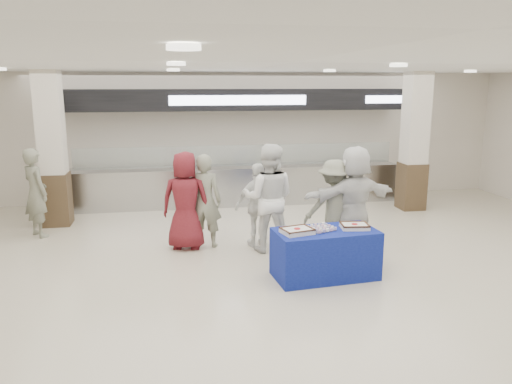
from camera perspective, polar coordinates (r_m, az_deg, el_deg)
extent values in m
plane|color=beige|center=(7.38, 3.70, -11.12)|extent=(14.00, 14.00, 0.00)
cube|color=#ACAEB3|center=(12.33, -2.14, 0.70)|extent=(8.00, 0.80, 0.90)
cube|color=#ACAEB3|center=(12.25, -2.16, 2.85)|extent=(8.00, 0.85, 0.04)
cube|color=white|center=(11.90, -1.97, 4.19)|extent=(7.60, 0.02, 0.50)
cube|color=black|center=(12.09, -2.22, 10.50)|extent=(8.40, 0.70, 0.50)
cube|color=white|center=(11.73, -1.98, 10.45)|extent=(3.20, 0.03, 0.22)
cube|color=white|center=(12.82, 15.37, 10.18)|extent=(1.40, 0.03, 0.18)
cube|color=#3C2C1B|center=(11.29, -21.82, -0.76)|extent=(0.55, 0.55, 1.10)
cube|color=silver|center=(11.06, -22.48, 7.34)|extent=(0.50, 0.50, 2.10)
cube|color=#3C2C1B|center=(12.38, 17.32, 0.66)|extent=(0.55, 0.55, 1.10)
cube|color=silver|center=(12.18, 17.81, 8.06)|extent=(0.50, 0.50, 2.10)
cube|color=navy|center=(7.77, 7.90, -7.00)|extent=(1.62, 0.93, 0.75)
cube|color=white|center=(7.44, 4.72, -4.48)|extent=(0.51, 0.44, 0.07)
cube|color=#402212|center=(7.43, 4.73, -4.14)|extent=(0.51, 0.44, 0.02)
cylinder|color=red|center=(7.43, 4.73, -4.19)|extent=(0.12, 0.12, 0.01)
cube|color=white|center=(7.82, 11.19, -3.88)|extent=(0.45, 0.37, 0.06)
cube|color=#402212|center=(7.80, 11.20, -3.56)|extent=(0.45, 0.37, 0.02)
cylinder|color=red|center=(7.81, 11.20, -3.62)|extent=(0.10, 0.10, 0.01)
cube|color=#B2B2B7|center=(7.66, 7.50, -4.27)|extent=(0.44, 0.39, 0.01)
imported|color=maroon|center=(8.98, -8.05, -0.98)|extent=(0.97, 0.74, 1.77)
imported|color=slate|center=(9.05, -5.90, -1.01)|extent=(0.72, 0.58, 1.71)
imported|color=white|center=(8.75, 1.47, -0.71)|extent=(1.10, 0.96, 1.92)
imported|color=white|center=(9.05, 0.35, -1.49)|extent=(0.96, 0.53, 1.54)
imported|color=slate|center=(8.89, 8.88, -1.57)|extent=(1.07, 0.63, 1.64)
imported|color=white|center=(8.87, 11.14, -0.84)|extent=(1.83, 0.88, 1.90)
imported|color=slate|center=(10.51, -23.86, -0.07)|extent=(0.72, 0.75, 1.73)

